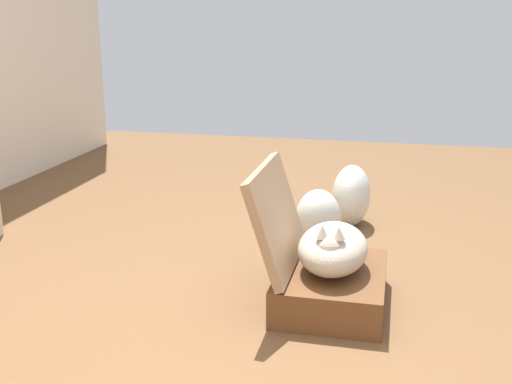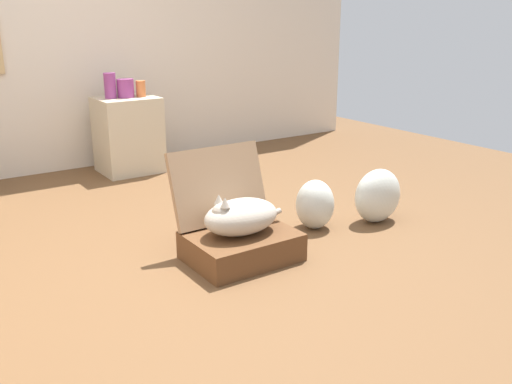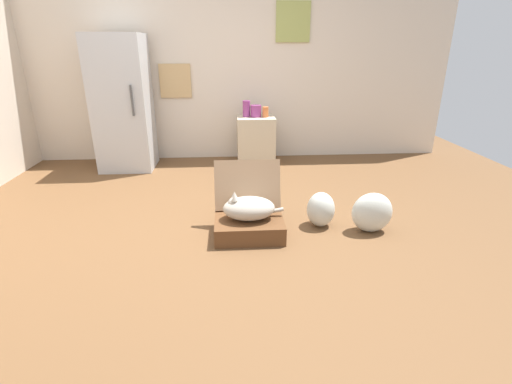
# 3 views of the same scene
# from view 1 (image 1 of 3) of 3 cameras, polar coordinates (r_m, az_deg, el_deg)

# --- Properties ---
(ground_plane) EXTENTS (7.68, 7.68, 0.00)m
(ground_plane) POSITION_cam_1_polar(r_m,az_deg,el_deg) (2.36, 0.75, -13.40)
(ground_plane) COLOR brown
(ground_plane) RESTS_ON ground
(suitcase_base) EXTENTS (0.57, 0.43, 0.15)m
(suitcase_base) POSITION_cam_1_polar(r_m,az_deg,el_deg) (2.61, 6.97, -8.68)
(suitcase_base) COLOR brown
(suitcase_base) RESTS_ON ground
(suitcase_lid) EXTENTS (0.57, 0.17, 0.42)m
(suitcase_lid) POSITION_cam_1_polar(r_m,az_deg,el_deg) (2.53, 1.93, -2.30)
(suitcase_lid) COLOR #9B7756
(suitcase_lid) RESTS_ON suitcase_base
(cat) EXTENTS (0.50, 0.28, 0.23)m
(cat) POSITION_cam_1_polar(r_m,az_deg,el_deg) (2.53, 7.07, -5.17)
(cat) COLOR #B2A899
(cat) RESTS_ON suitcase_base
(plastic_bag_white) EXTENTS (0.24, 0.23, 0.31)m
(plastic_bag_white) POSITION_cam_1_polar(r_m,az_deg,el_deg) (3.18, 5.73, -2.50)
(plastic_bag_white) COLOR silver
(plastic_bag_white) RESTS_ON ground
(plastic_bag_clear) EXTENTS (0.34, 0.21, 0.35)m
(plastic_bag_clear) POSITION_cam_1_polar(r_m,az_deg,el_deg) (3.55, 8.76, -0.32)
(plastic_bag_clear) COLOR silver
(plastic_bag_clear) RESTS_ON ground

